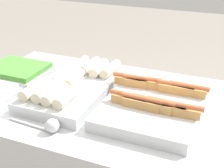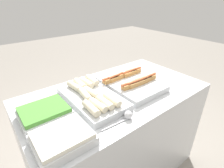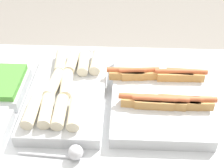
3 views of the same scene
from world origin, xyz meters
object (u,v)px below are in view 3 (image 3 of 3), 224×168
Objects in this scene: serving_spoon_near at (72,153)px; serving_spoon_far at (90,53)px; tray_wraps at (67,91)px; tray_hotdogs at (159,94)px.

serving_spoon_far is (0.00, 0.60, -0.00)m from serving_spoon_near.
serving_spoon_far is at bearing 89.71° from serving_spoon_near.
serving_spoon_far is (0.07, 0.30, -0.01)m from tray_wraps.
tray_wraps is (-0.37, 0.00, 0.00)m from tray_hotdogs.
serving_spoon_near is 0.97× the size of serving_spoon_far.
tray_wraps is 0.31m from serving_spoon_far.
tray_hotdogs reaches higher than tray_wraps.
tray_hotdogs is 2.23× the size of serving_spoon_far.
tray_wraps reaches higher than serving_spoon_near.
serving_spoon_near is (0.06, -0.30, -0.01)m from tray_wraps.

